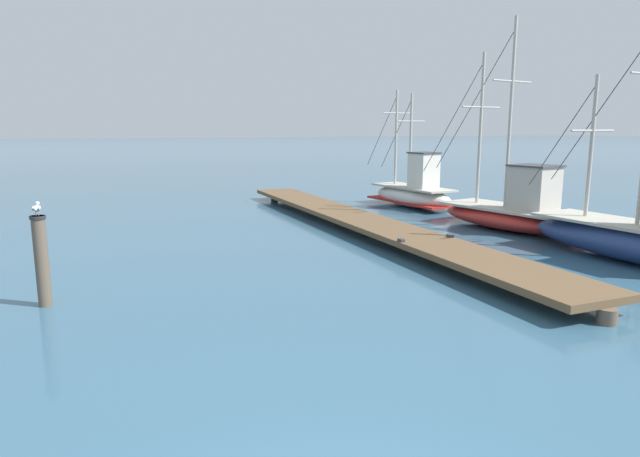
{
  "coord_description": "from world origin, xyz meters",
  "views": [
    {
      "loc": [
        -1.46,
        -3.16,
        3.5
      ],
      "look_at": [
        2.58,
        7.49,
        1.4
      ],
      "focal_mm": 30.81,
      "sensor_mm": 36.0,
      "label": 1
    }
  ],
  "objects_px": {
    "mooring_piling": "(42,260)",
    "perched_seagull": "(37,208)",
    "fishing_boat_1": "(515,211)",
    "fishing_boat_2": "(414,192)"
  },
  "relations": [
    {
      "from": "mooring_piling",
      "to": "perched_seagull",
      "type": "relative_size",
      "value": 4.8
    },
    {
      "from": "fishing_boat_2",
      "to": "mooring_piling",
      "type": "relative_size",
      "value": 3.3
    },
    {
      "from": "fishing_boat_2",
      "to": "perched_seagull",
      "type": "bearing_deg",
      "value": -145.68
    },
    {
      "from": "fishing_boat_2",
      "to": "mooring_piling",
      "type": "bearing_deg",
      "value": -145.7
    },
    {
      "from": "fishing_boat_1",
      "to": "perched_seagull",
      "type": "xyz_separation_m",
      "value": [
        -14.32,
        -3.36,
        1.31
      ]
    },
    {
      "from": "fishing_boat_1",
      "to": "perched_seagull",
      "type": "height_order",
      "value": "fishing_boat_1"
    },
    {
      "from": "fishing_boat_2",
      "to": "perched_seagull",
      "type": "distance_m",
      "value": 16.94
    },
    {
      "from": "fishing_boat_1",
      "to": "fishing_boat_2",
      "type": "height_order",
      "value": "fishing_boat_1"
    },
    {
      "from": "mooring_piling",
      "to": "fishing_boat_2",
      "type": "bearing_deg",
      "value": 34.3
    },
    {
      "from": "perched_seagull",
      "to": "fishing_boat_2",
      "type": "bearing_deg",
      "value": 34.32
    }
  ]
}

